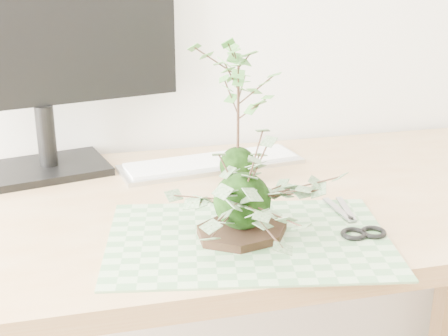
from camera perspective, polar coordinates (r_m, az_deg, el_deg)
The scene contains 8 objects.
desk at distance 1.29m, azimuth 1.09°, elevation -6.37°, with size 1.60×0.70×0.74m.
cutting_mat at distance 1.08m, azimuth 2.25°, elevation -6.52°, with size 0.48×0.32×0.00m, color #568855.
stone_dish at distance 1.09m, azimuth 1.65°, elevation -5.79°, with size 0.17×0.17×0.01m, color black.
ivy_kokedama at distance 1.05m, azimuth 1.70°, elevation -0.68°, with size 0.33×0.33×0.20m.
maple_kokedama at distance 1.28m, azimuth 1.32°, elevation 8.29°, with size 0.21×0.21×0.32m.
keyboard at distance 1.43m, azimuth -1.15°, elevation 0.45°, with size 0.43×0.18×0.02m.
monitor at distance 1.39m, azimuth -16.84°, elevation 12.08°, with size 0.61×0.23×0.55m.
scissors at distance 1.14m, azimuth 12.27°, elevation -5.32°, with size 0.08×0.19×0.01m.
Camera 1 is at (-0.26, 0.11, 1.22)m, focal length 50.00 mm.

